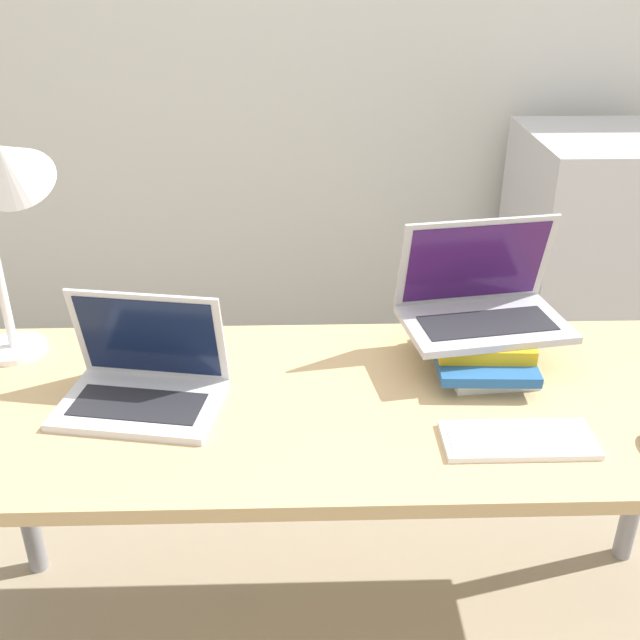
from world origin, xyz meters
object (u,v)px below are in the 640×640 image
laptop_left (143,381)px  desk_lamp (7,189)px  book_stack (481,348)px  wireless_keyboard (518,440)px  laptop_on_books (482,303)px  mini_fridge (592,270)px

laptop_left → desk_lamp: (-0.26, 0.17, 0.34)m
book_stack → wireless_keyboard: 0.28m
laptop_on_books → wireless_keyboard: laptop_on_books is taller
desk_lamp → mini_fridge: (1.61, 0.97, -0.62)m
book_stack → laptop_on_books: size_ratio=0.75×
book_stack → laptop_on_books: (0.00, 0.04, 0.09)m
desk_lamp → laptop_on_books: bearing=-0.8°
desk_lamp → mini_fridge: desk_lamp is taller
laptop_left → laptop_on_books: size_ratio=0.92×
laptop_left → mini_fridge: size_ratio=0.36×
laptop_left → wireless_keyboard: size_ratio=1.22×
laptop_left → book_stack: (0.70, 0.12, -0.00)m
laptop_left → book_stack: size_ratio=1.23×
mini_fridge → wireless_keyboard: bearing=-116.1°
mini_fridge → book_stack: bearing=-122.4°
book_stack → wireless_keyboard: bearing=-87.9°
laptop_on_books → desk_lamp: (-0.97, 0.01, 0.26)m
laptop_on_books → wireless_keyboard: (0.01, -0.32, -0.12)m
laptop_left → laptop_on_books: bearing=12.8°
laptop_left → book_stack: bearing=9.6°
laptop_left → book_stack: 0.71m
laptop_left → desk_lamp: bearing=146.3°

